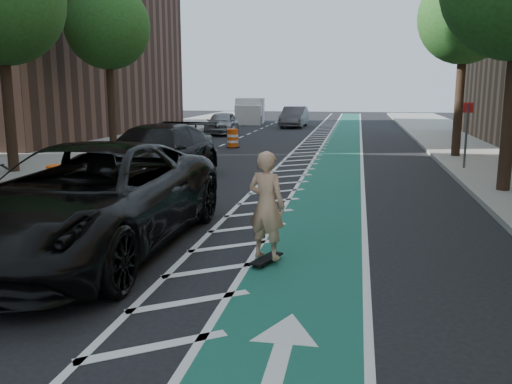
% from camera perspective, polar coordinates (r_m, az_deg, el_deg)
% --- Properties ---
extents(ground, '(120.00, 120.00, 0.00)m').
position_cam_1_polar(ground, '(9.68, -13.07, -7.48)').
color(ground, black).
rests_on(ground, ground).
extents(bike_lane, '(2.00, 90.00, 0.01)m').
position_cam_1_polar(bike_lane, '(18.65, 8.07, 1.59)').
color(bike_lane, '#175146').
rests_on(bike_lane, ground).
extents(buffer_strip, '(1.40, 90.00, 0.01)m').
position_cam_1_polar(buffer_strip, '(18.77, 3.49, 1.74)').
color(buffer_strip, silver).
rests_on(buffer_strip, ground).
extents(sidewalk_left, '(5.00, 90.00, 0.15)m').
position_cam_1_polar(sidewalk_left, '(22.87, -25.04, 2.57)').
color(sidewalk_left, gray).
rests_on(sidewalk_left, ground).
extents(curb_right, '(0.12, 90.00, 0.16)m').
position_cam_1_polar(curb_right, '(18.90, 20.43, 1.36)').
color(curb_right, gray).
rests_on(curb_right, ground).
extents(curb_left, '(0.12, 90.00, 0.16)m').
position_cam_1_polar(curb_left, '(21.54, -19.72, 2.51)').
color(curb_left, gray).
rests_on(curb_left, ground).
extents(tree_r_d, '(4.20, 4.20, 7.90)m').
position_cam_1_polar(tree_r_d, '(24.88, 20.99, 16.66)').
color(tree_r_d, '#382619').
rests_on(tree_r_d, ground).
extents(tree_l_d, '(4.20, 4.20, 7.90)m').
position_cam_1_polar(tree_l_d, '(27.18, -15.56, 16.43)').
color(tree_l_d, '#382619').
rests_on(tree_l_d, ground).
extents(sign_post, '(0.35, 0.08, 2.47)m').
position_cam_1_polar(sign_post, '(20.81, 21.26, 5.66)').
color(sign_post, '#4C4C4C').
rests_on(sign_post, ground).
extents(skateboard, '(0.49, 0.84, 0.11)m').
position_cam_1_polar(skateboard, '(9.46, 1.10, -7.05)').
color(skateboard, black).
rests_on(skateboard, ground).
extents(skateboarder, '(0.79, 0.65, 1.87)m').
position_cam_1_polar(skateboarder, '(9.21, 1.12, -1.40)').
color(skateboarder, tan).
rests_on(skateboarder, skateboard).
extents(suv_near, '(3.34, 7.18, 1.99)m').
position_cam_1_polar(suv_near, '(10.43, -17.29, -0.70)').
color(suv_near, black).
rests_on(suv_near, ground).
extents(suv_far, '(2.96, 6.51, 1.85)m').
position_cam_1_polar(suv_far, '(17.17, -10.60, 3.80)').
color(suv_far, black).
rests_on(suv_far, ground).
extents(car_silver, '(1.94, 4.37, 1.46)m').
position_cam_1_polar(car_silver, '(35.32, -3.60, 7.27)').
color(car_silver, gray).
rests_on(car_silver, ground).
extents(car_grey, '(1.81, 4.76, 1.55)m').
position_cam_1_polar(car_grey, '(41.63, 4.06, 7.89)').
color(car_grey, '#515055').
rests_on(car_grey, ground).
extents(box_truck, '(2.84, 5.25, 2.09)m').
position_cam_1_polar(box_truck, '(46.11, -0.65, 8.45)').
color(box_truck, silver).
rests_on(box_truck, ground).
extents(barrel_a, '(0.75, 0.75, 1.03)m').
position_cam_1_polar(barrel_a, '(14.98, -19.98, 0.60)').
color(barrel_a, '#FF560D').
rests_on(barrel_a, ground).
extents(barrel_b, '(0.64, 0.64, 0.87)m').
position_cam_1_polar(barrel_b, '(21.97, -9.13, 4.05)').
color(barrel_b, '#DD560B').
rests_on(barrel_b, ground).
extents(barrel_c, '(0.69, 0.69, 0.94)m').
position_cam_1_polar(barrel_c, '(27.46, -2.46, 5.62)').
color(barrel_c, '#E24D0B').
rests_on(barrel_c, ground).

